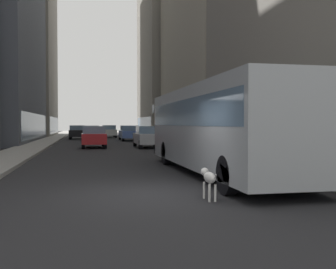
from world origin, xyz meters
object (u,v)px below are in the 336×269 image
Objects in this scene: car_white_van at (109,131)px; car_blue_hatchback at (129,133)px; car_silver_sedan at (148,137)px; car_red_coupe at (94,137)px; transit_bus at (217,124)px; car_black_suv at (77,132)px; car_grey_wagon at (91,133)px; dalmatian_dog at (209,178)px.

car_blue_hatchback is at bearing -81.15° from car_white_van.
car_silver_sedan is 4.09m from car_red_coupe.
transit_bus is 17.33m from car_red_coupe.
car_red_coupe is 18.28m from car_black_suv.
car_red_coupe is at bearing -84.98° from car_black_suv.
car_white_van is at bearing 98.85° from car_blue_hatchback.
transit_bus is 2.59× the size of car_grey_wagon.
transit_bus is 5.11m from dalmatian_dog.
dalmatian_dog is (-0.17, -44.07, -0.31)m from car_white_van.
transit_bus reaches higher than car_silver_sedan.
car_black_suv is at bearing 99.08° from transit_bus.
transit_bus is at bearing -80.92° from car_black_suv.
dalmatian_dog is (-1.77, -4.63, -1.26)m from transit_bus.
car_black_suv is 39.86m from dalmatian_dog.
car_red_coupe is at bearing 167.97° from car_silver_sedan.
car_silver_sedan is 0.91× the size of car_white_van.
car_silver_sedan is at bearing -73.15° from car_grey_wagon.
car_red_coupe is at bearing -90.00° from car_grey_wagon.
car_red_coupe is (0.00, -12.35, -0.00)m from car_grey_wagon.
car_grey_wagon and car_white_van have the same top height.
car_silver_sedan is 0.88× the size of car_black_suv.
car_red_coupe is at bearing 103.36° from transit_bus.
dalmatian_dog is (-1.77, -33.79, -0.31)m from car_blue_hatchback.
car_grey_wagon and car_silver_sedan have the same top height.
car_blue_hatchback is (5.60, -5.88, 0.00)m from car_black_suv.
car_black_suv is (-5.60, 19.06, 0.00)m from car_silver_sedan.
car_grey_wagon is at bearing -103.18° from car_white_van.
car_grey_wagon is 4.00m from car_blue_hatchback.
dalmatian_dog is (3.83, -39.67, -0.31)m from car_black_suv.
car_black_suv is (-1.60, 18.21, 0.00)m from car_red_coupe.
dalmatian_dog is at bearing -94.92° from car_silver_sedan.
car_grey_wagon reaches higher than dalmatian_dog.
transit_bus is 16.01m from car_silver_sedan.
car_black_suv is (-1.60, 5.85, 0.00)m from car_grey_wagon.
car_blue_hatchback is 33.84m from dalmatian_dog.
car_silver_sedan is at bearing -86.10° from car_white_van.
car_white_van is at bearing 92.32° from transit_bus.
car_blue_hatchback is at bearing 90.00° from car_silver_sedan.
car_silver_sedan is 13.18m from car_blue_hatchback.
car_black_suv is at bearing -132.29° from car_white_van.
car_grey_wagon is 1.12× the size of car_red_coupe.
car_blue_hatchback is at bearing -0.35° from car_grey_wagon.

